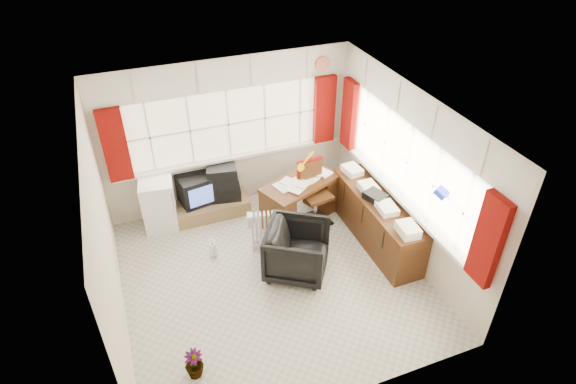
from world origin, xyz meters
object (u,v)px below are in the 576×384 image
credenza (376,219)px  mini_fridge (159,204)px  task_chair (312,189)px  tv_bench (206,209)px  desk_lamp (309,159)px  radiator (265,232)px  crt_tv (196,189)px  office_chair (297,250)px  desk (300,198)px

credenza → mini_fridge: size_ratio=2.37×
task_chair → tv_bench: task_chair is taller
desk_lamp → radiator: 1.31m
task_chair → mini_fridge: bearing=163.8°
task_chair → crt_tv: (-1.70, 0.78, -0.08)m
office_chair → mini_fridge: (-1.63, 1.73, 0.04)m
desk → office_chair: size_ratio=1.64×
desk → office_chair: 1.21m
mini_fridge → crt_tv: bearing=10.4°
desk_lamp → mini_fridge: (-2.29, 0.54, -0.62)m
office_chair → tv_bench: office_chair is taller
desk → mini_fridge: bearing=163.7°
desk → task_chair: task_chair is taller
credenza → crt_tv: (-2.38, 1.63, 0.09)m
desk → radiator: 0.87m
office_chair → credenza: credenza is taller
radiator → credenza: credenza is taller
tv_bench → mini_fridge: size_ratio=1.66×
mini_fridge → desk: bearing=-16.3°
radiator → task_chair: bearing=22.1°
desk → crt_tv: 1.68m
credenza → crt_tv: credenza is taller
task_chair → radiator: (-0.92, -0.38, -0.32)m
radiator → mini_fridge: 1.74m
office_chair → radiator: 0.74m
desk_lamp → crt_tv: 1.89m
desk_lamp → credenza: size_ratio=0.23×
crt_tv → mini_fridge: (-0.61, -0.11, -0.06)m
office_chair → radiator: size_ratio=1.39×
desk_lamp → mini_fridge: 2.43m
office_chair → tv_bench: bearing=60.0°
office_chair → credenza: size_ratio=0.42×
credenza → crt_tv: bearing=145.6°
task_chair → office_chair: (-0.68, -1.06, -0.18)m
office_chair → mini_fridge: 2.37m
mini_fridge → tv_bench: bearing=0.0°
credenza → tv_bench: bearing=146.3°
radiator → credenza: 1.68m
task_chair → mini_fridge: size_ratio=1.25×
desk → desk_lamp: desk_lamp is taller
tv_bench → mini_fridge: 0.77m
office_chair → desk_lamp: bearing=2.8°
desk → tv_bench: bearing=156.2°
office_chair → task_chair: bearing=-0.7°
office_chair → tv_bench: (-0.92, 1.73, -0.26)m
radiator → tv_bench: size_ratio=0.43×
desk → task_chair: bearing=-14.9°
desk → desk_lamp: 0.67m
tv_bench → crt_tv: crt_tv is taller
desk → office_chair: (-0.49, -1.11, -0.02)m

